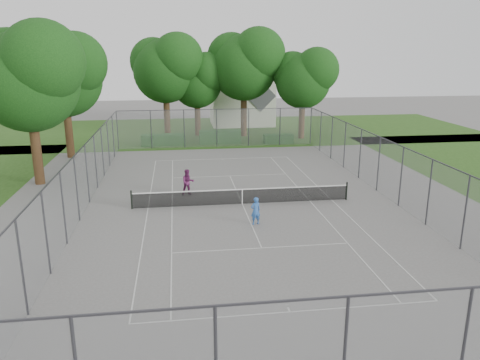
{
  "coord_description": "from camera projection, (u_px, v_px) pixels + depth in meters",
  "views": [
    {
      "loc": [
        -3.68,
        -25.94,
        8.84
      ],
      "look_at": [
        0.0,
        1.0,
        1.2
      ],
      "focal_mm": 35.0,
      "sensor_mm": 36.0,
      "label": 1
    }
  ],
  "objects": [
    {
      "name": "hedge_right",
      "position": [
        278.0,
        139.0,
        45.43
      ],
      "size": [
        2.83,
        1.04,
        0.85
      ],
      "primitive_type": "cube",
      "color": "#1B4C18",
      "rests_on": "ground"
    },
    {
      "name": "hedge_left",
      "position": [
        164.0,
        140.0,
        44.47
      ],
      "size": [
        4.13,
        1.24,
        1.03
      ],
      "primitive_type": "cube",
      "color": "#1B4C18",
      "rests_on": "ground"
    },
    {
      "name": "tree_far_midleft",
      "position": [
        197.0,
        79.0,
        48.01
      ],
      "size": [
        5.97,
        5.45,
        8.59
      ],
      "color": "#3B2615",
      "rests_on": "ground"
    },
    {
      "name": "girl_player",
      "position": [
        256.0,
        211.0,
        24.26
      ],
      "size": [
        0.61,
        0.49,
        1.47
      ],
      "primitive_type": "imported",
      "rotation": [
        0.0,
        0.0,
        3.42
      ],
      "color": "#3267BB",
      "rests_on": "ground"
    },
    {
      "name": "tree_far_left",
      "position": [
        166.0,
        66.0,
        46.66
      ],
      "size": [
        7.3,
        6.66,
        10.49
      ],
      "color": "#3B2615",
      "rests_on": "ground"
    },
    {
      "name": "court_markings",
      "position": [
        242.0,
        204.0,
        27.62
      ],
      "size": [
        11.03,
        23.83,
        0.01
      ],
      "color": "beige",
      "rests_on": "ground"
    },
    {
      "name": "tree_side_back",
      "position": [
        64.0,
        72.0,
        37.67
      ],
      "size": [
        7.11,
        6.5,
        10.23
      ],
      "color": "#3B2615",
      "rests_on": "ground"
    },
    {
      "name": "tree_far_right",
      "position": [
        304.0,
        76.0,
        46.33
      ],
      "size": [
        6.31,
        5.76,
        9.07
      ],
      "color": "#3B2615",
      "rests_on": "ground"
    },
    {
      "name": "perimeter_fence",
      "position": [
        242.0,
        175.0,
        27.13
      ],
      "size": [
        18.08,
        34.08,
        3.52
      ],
      "color": "#38383D",
      "rests_on": "ground"
    },
    {
      "name": "tennis_net",
      "position": [
        242.0,
        196.0,
        27.48
      ],
      "size": [
        12.87,
        0.1,
        1.1
      ],
      "color": "black",
      "rests_on": "ground"
    },
    {
      "name": "grass_far",
      "position": [
        210.0,
        131.0,
        52.42
      ],
      "size": [
        60.0,
        20.0,
        0.0
      ],
      "primitive_type": "cube",
      "color": "#264B15",
      "rests_on": "ground"
    },
    {
      "name": "woman_player",
      "position": [
        188.0,
        182.0,
        29.15
      ],
      "size": [
        0.9,
        0.77,
        1.65
      ],
      "primitive_type": "imported",
      "rotation": [
        0.0,
        0.0,
        0.19
      ],
      "color": "#682255",
      "rests_on": "ground"
    },
    {
      "name": "tree_side_front",
      "position": [
        28.0,
        73.0,
        29.78
      ],
      "size": [
        7.43,
        6.78,
        10.68
      ],
      "color": "#3B2615",
      "rests_on": "ground"
    },
    {
      "name": "tree_far_midright",
      "position": [
        245.0,
        62.0,
        47.26
      ],
      "size": [
        7.66,
        7.0,
        11.02
      ],
      "color": "#3B2615",
      "rests_on": "ground"
    },
    {
      "name": "hedge_mid",
      "position": [
        220.0,
        137.0,
        45.28
      ],
      "size": [
        3.97,
        1.13,
        1.25
      ],
      "primitive_type": "cube",
      "color": "#1B4C18",
      "rests_on": "ground"
    },
    {
      "name": "house",
      "position": [
        242.0,
        94.0,
        55.77
      ],
      "size": [
        7.24,
        5.61,
        9.02
      ],
      "color": "silver",
      "rests_on": "ground"
    },
    {
      "name": "ground",
      "position": [
        242.0,
        204.0,
        27.62
      ],
      "size": [
        120.0,
        120.0,
        0.0
      ],
      "primitive_type": "plane",
      "color": "slate",
      "rests_on": "ground"
    }
  ]
}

